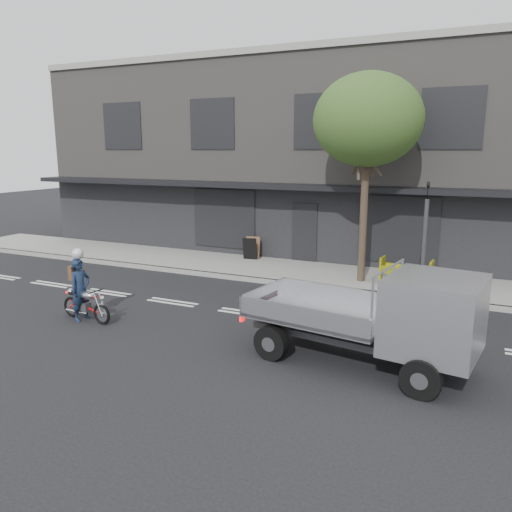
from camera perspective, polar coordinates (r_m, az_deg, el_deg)
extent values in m
plane|color=black|center=(13.79, -1.16, -6.54)|extent=(80.00, 80.00, 0.00)
cube|color=gray|center=(17.95, 5.35, -1.92)|extent=(32.00, 3.20, 0.15)
cube|color=gray|center=(16.49, 3.52, -3.15)|extent=(32.00, 0.20, 0.15)
cube|color=slate|center=(23.76, 10.90, 10.90)|extent=(26.00, 10.00, 8.00)
cylinder|color=#382B21|center=(16.52, 12.14, 3.45)|extent=(0.24, 0.24, 4.00)
ellipsoid|color=#314A1B|center=(16.37, 12.67, 14.94)|extent=(3.40, 3.40, 2.89)
cylinder|color=#2D2D30|center=(15.47, 18.61, 0.63)|extent=(0.12, 0.12, 3.00)
imported|color=black|center=(15.24, 19.05, 7.09)|extent=(0.08, 0.10, 0.50)
torus|color=black|center=(14.32, -20.33, -5.47)|extent=(0.57, 0.15, 0.56)
torus|color=black|center=(13.46, -17.21, -6.36)|extent=(0.57, 0.15, 0.56)
cube|color=#2D2D30|center=(13.89, -18.97, -5.52)|extent=(0.31, 0.23, 0.23)
ellipsoid|color=#AEAEB2|center=(13.70, -18.70, -4.26)|extent=(0.48, 0.31, 0.23)
cube|color=black|center=(14.01, -19.76, -4.06)|extent=(0.47, 0.25, 0.07)
cylinder|color=black|center=(13.40, -17.80, -3.84)|extent=(0.09, 0.50, 0.03)
imported|color=#15243C|center=(13.83, -19.43, -3.63)|extent=(0.46, 0.64, 1.64)
cylinder|color=black|center=(10.79, 1.78, -9.85)|extent=(0.78, 0.38, 0.75)
cylinder|color=black|center=(12.16, 5.89, -7.34)|extent=(0.78, 0.38, 0.75)
cylinder|color=black|center=(9.69, 18.35, -13.15)|extent=(0.78, 0.38, 0.75)
cylinder|color=black|center=(11.19, 20.58, -9.83)|extent=(0.78, 0.38, 0.75)
cube|color=#2D2D30|center=(10.78, 11.40, -9.15)|extent=(4.61, 1.63, 0.14)
cube|color=#BDBCC2|center=(10.11, 19.66, -6.36)|extent=(1.91, 1.99, 1.47)
cube|color=black|center=(9.99, 19.84, -4.05)|extent=(1.70, 1.87, 0.54)
cube|color=#B1B1B7|center=(10.97, 7.40, -6.62)|extent=(3.19, 2.32, 0.10)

